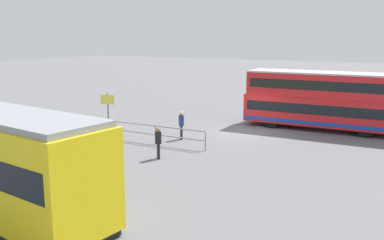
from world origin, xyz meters
name	(u,v)px	position (x,y,z in m)	size (l,w,h in m)	color
ground_plane	(247,132)	(0.00, 0.00, 0.00)	(160.00, 160.00, 0.00)	slate
double_decker_bus	(324,100)	(-4.10, -3.14, 1.94)	(10.22, 2.67, 3.77)	red
pedestrian_near_railing	(181,123)	(2.72, 3.68, 0.97)	(0.43, 0.43, 1.68)	black
pedestrian_crossing	(158,141)	(1.67, 7.84, 0.91)	(0.45, 0.45, 1.60)	black
pedestrian_railing	(155,131)	(3.46, 5.36, 0.73)	(6.43, 0.09, 1.08)	gray
info_sign	(108,106)	(7.46, 4.60, 1.76)	(0.93, 0.23, 2.60)	slate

